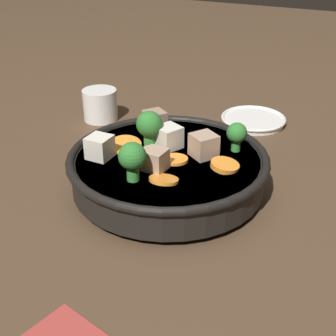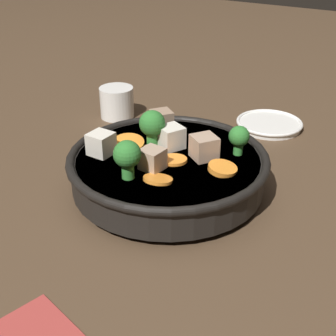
# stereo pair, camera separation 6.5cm
# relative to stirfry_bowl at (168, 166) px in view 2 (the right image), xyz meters

# --- Properties ---
(ground_plane) EXTENTS (3.00, 3.00, 0.00)m
(ground_plane) POSITION_rel_stirfry_bowl_xyz_m (0.00, -0.00, -0.04)
(ground_plane) COLOR #4C3826
(stirfry_bowl) EXTENTS (0.28, 0.28, 0.11)m
(stirfry_bowl) POSITION_rel_stirfry_bowl_xyz_m (0.00, 0.00, 0.00)
(stirfry_bowl) COLOR black
(stirfry_bowl) RESTS_ON ground_plane
(side_saucer) EXTENTS (0.12, 0.12, 0.01)m
(side_saucer) POSITION_rel_stirfry_bowl_xyz_m (0.04, 0.29, -0.03)
(side_saucer) COLOR white
(side_saucer) RESTS_ON ground_plane
(tea_cup) EXTENTS (0.06, 0.06, 0.06)m
(tea_cup) POSITION_rel_stirfry_bowl_xyz_m (-0.23, 0.18, -0.01)
(tea_cup) COLOR white
(tea_cup) RESTS_ON ground_plane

